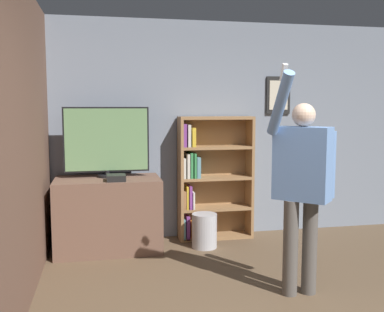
# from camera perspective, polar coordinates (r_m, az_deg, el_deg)

# --- Properties ---
(wall_back) EXTENTS (6.03, 0.09, 2.70)m
(wall_back) POSITION_cam_1_polar(r_m,az_deg,el_deg) (5.73, 2.79, 3.34)
(wall_back) COLOR gray
(wall_back) RESTS_ON ground_plane
(wall_side_brick) EXTENTS (0.06, 4.49, 2.70)m
(wall_side_brick) POSITION_cam_1_polar(r_m,az_deg,el_deg) (4.13, -20.32, 1.80)
(wall_side_brick) COLOR brown
(wall_side_brick) RESTS_ON ground_plane
(tv_ledge) EXTENTS (1.18, 0.68, 0.84)m
(tv_ledge) POSITION_cam_1_polar(r_m,az_deg,el_deg) (5.26, -10.59, -7.31)
(tv_ledge) COLOR brown
(tv_ledge) RESTS_ON ground_plane
(television) EXTENTS (0.97, 0.22, 0.81)m
(television) POSITION_cam_1_polar(r_m,az_deg,el_deg) (5.24, -10.79, 1.85)
(television) COLOR black
(television) RESTS_ON tv_ledge
(game_console) EXTENTS (0.21, 0.22, 0.07)m
(game_console) POSITION_cam_1_polar(r_m,az_deg,el_deg) (5.00, -9.61, -2.74)
(game_console) COLOR black
(game_console) RESTS_ON tv_ledge
(bookshelf) EXTENTS (0.93, 0.28, 1.53)m
(bookshelf) POSITION_cam_1_polar(r_m,az_deg,el_deg) (5.60, 2.13, -2.76)
(bookshelf) COLOR #997047
(bookshelf) RESTS_ON ground_plane
(person) EXTENTS (0.61, 0.56, 1.98)m
(person) POSITION_cam_1_polar(r_m,az_deg,el_deg) (3.97, 13.81, -2.93)
(person) COLOR #56514C
(person) RESTS_ON ground_plane
(waste_bin) EXTENTS (0.29, 0.29, 0.40)m
(waste_bin) POSITION_cam_1_polar(r_m,az_deg,el_deg) (5.33, 1.59, -9.45)
(waste_bin) COLOR #B7B7BC
(waste_bin) RESTS_ON ground_plane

